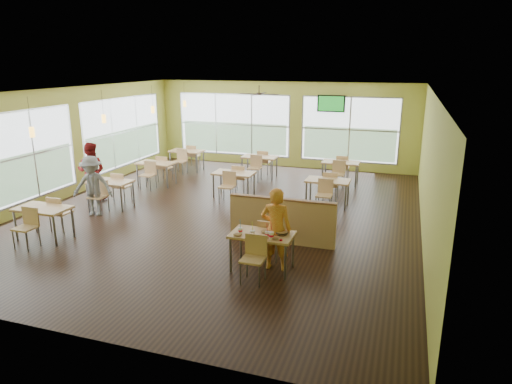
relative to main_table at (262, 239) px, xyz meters
The scene contains 20 objects.
room 3.73m from the main_table, 123.69° to the left, with size 12.00×12.04×3.20m.
window_bays 7.70m from the main_table, 127.41° to the left, with size 9.24×10.24×2.38m.
main_table is the anchor object (origin of this frame).
half_wall_divider 1.45m from the main_table, 90.00° to the left, with size 2.40×0.14×1.04m.
dining_tables 5.61m from the main_table, 122.91° to the left, with size 6.92×8.72×0.87m.
pendant_lights 6.62m from the main_table, 144.75° to the left, with size 0.11×7.31×0.86m.
ceiling_fan 6.73m from the main_table, 108.43° to the left, with size 1.25×1.25×0.29m.
tv_backwall 9.08m from the main_table, 91.29° to the left, with size 1.00×0.07×0.60m.
man_plaid 0.33m from the main_table, 28.69° to the left, with size 0.60×0.40×1.65m, color #DE5B18.
patron_maroon 6.81m from the main_table, 154.25° to the left, with size 0.82×0.64×1.69m, color maroon.
patron_grey 5.50m from the main_table, 161.14° to the left, with size 1.02×0.59×1.58m, color slate.
cup_blue 0.45m from the main_table, 162.67° to the right, with size 0.09×0.09×0.31m.
cup_yellow 0.31m from the main_table, 120.57° to the right, with size 0.09×0.09×0.33m.
cup_red_near 0.28m from the main_table, 46.50° to the right, with size 0.09×0.09×0.31m.
cup_red_far 0.37m from the main_table, 40.44° to the right, with size 0.10×0.10×0.37m.
food_basket 0.40m from the main_table, 14.05° to the left, with size 0.27×0.27×0.06m.
ketchup_cup 0.51m from the main_table, 28.11° to the right, with size 0.06×0.06×0.02m, color #A0000E.
wrapper_left 0.49m from the main_table, 150.15° to the right, with size 0.17×0.15×0.04m, color #A17B4E.
wrapper_mid 0.17m from the main_table, 57.85° to the left, with size 0.20×0.18×0.05m, color #A17B4E.
wrapper_right 0.40m from the main_table, 32.77° to the right, with size 0.13×0.12×0.03m, color #A17B4E.
Camera 1 is at (4.44, -10.77, 3.92)m, focal length 32.00 mm.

